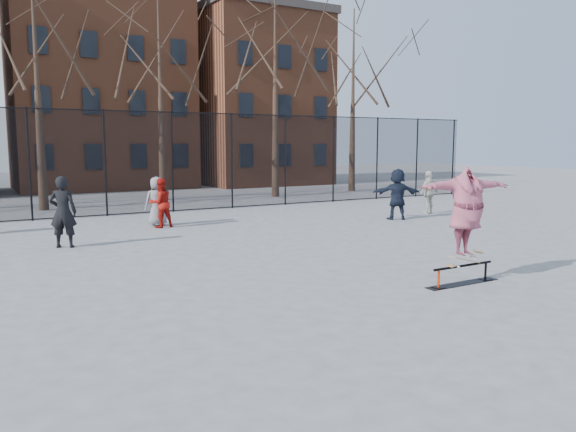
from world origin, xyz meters
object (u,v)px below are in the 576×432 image
skateboard (464,262)px  skate_rail (463,276)px  skater (466,216)px  bystander_red (161,203)px  bystander_black (63,212)px  bystander_white (429,192)px  bystander_navy (397,194)px  bystander_extra (157,201)px

skateboard → skate_rail: bearing=-180.0°
skater → bystander_red: 10.64m
bystander_black → bystander_white: bearing=-153.8°
bystander_red → bystander_navy: 8.34m
bystander_extra → skate_rail: bearing=107.5°
bystander_black → bystander_red: 3.96m
skateboard → skater: (0.00, 0.00, 0.91)m
bystander_white → bystander_navy: size_ratio=0.91×
bystander_extra → skater: bearing=107.7°
bystander_black → bystander_red: size_ratio=1.17×
skateboard → bystander_extra: 11.06m
bystander_red → bystander_white: (10.20, -1.70, 0.03)m
skate_rail → bystander_white: 11.28m
bystander_black → bystander_navy: (11.31, -0.21, -0.03)m
bystander_white → bystander_extra: bystander_white is taller
bystander_black → bystander_red: bearing=-122.6°
bystander_black → bystander_navy: size_ratio=1.03×
bystander_navy → bystander_extra: bearing=6.8°
bystander_black → bystander_navy: 11.31m
skater → skate_rail: bearing=-172.8°
skater → bystander_white: 11.25m
bystander_white → skate_rail: bearing=40.0°
skateboard → skater: 0.91m
bystander_navy → bystander_black: bearing=25.2°
skate_rail → bystander_red: (-2.85, 10.23, 0.66)m
skate_rail → bystander_navy: (5.15, 7.85, 0.77)m
skater → bystander_extra: 11.06m
skater → bystander_navy: (5.12, 7.85, -0.42)m
skater → bystander_extra: skater is taller
skateboard → bystander_red: bearing=105.7°
skateboard → bystander_black: size_ratio=0.41×
bystander_red → bystander_extra: bearing=-99.9°
bystander_black → bystander_extra: bearing=-117.6°
skate_rail → skater: bearing=0.0°
skater → bystander_navy: 9.38m
skater → bystander_black: (-6.19, 8.06, -0.39)m
skateboard → bystander_red: (-2.88, 10.23, 0.38)m
skater → bystander_navy: skater is taller
bystander_white → skateboard: bearing=40.1°
skate_rail → skater: size_ratio=0.83×
skater → skateboard: bearing=0.0°
skater → bystander_red: bearing=112.9°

